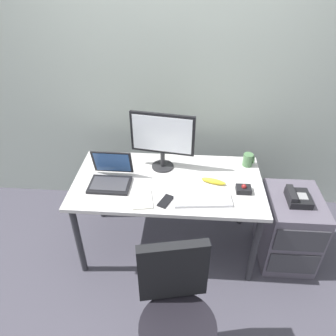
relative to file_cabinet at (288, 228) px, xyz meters
name	(u,v)px	position (x,y,z in m)	size (l,w,h in m)	color
ground_plane	(168,244)	(-1.00, 0.04, -0.31)	(8.00, 8.00, 0.00)	#44424E
back_wall	(174,64)	(-1.00, 0.77, 1.09)	(6.00, 0.10, 2.80)	#B4C0B4
desk	(168,188)	(-1.00, 0.04, 0.33)	(1.46, 0.77, 0.72)	silver
file_cabinet	(288,228)	(0.00, 0.00, 0.00)	(0.42, 0.53, 0.62)	#5B5463
desk_phone	(298,198)	(-0.01, -0.02, 0.34)	(0.17, 0.20, 0.09)	black
office_chair	(176,323)	(-0.88, -0.93, 0.11)	(0.52, 0.52, 0.92)	black
monitor_main	(162,137)	(-1.06, 0.22, 0.69)	(0.50, 0.18, 0.48)	#262628
keyboard	(203,200)	(-0.73, -0.19, 0.42)	(0.42, 0.18, 0.03)	silver
laptop	(111,176)	(-1.43, -0.01, 0.46)	(0.31, 0.29, 0.23)	black
trackball_mouse	(244,189)	(-0.43, -0.05, 0.43)	(0.11, 0.09, 0.07)	black
coffee_mug	(248,160)	(-0.35, 0.30, 0.46)	(0.09, 0.08, 0.11)	#4C7649
paper_notepad	(142,199)	(-1.17, -0.20, 0.42)	(0.15, 0.21, 0.01)	white
cell_phone	(165,201)	(-1.00, -0.21, 0.41)	(0.07, 0.14, 0.01)	black
banana	(213,181)	(-0.65, 0.03, 0.43)	(0.19, 0.04, 0.04)	yellow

